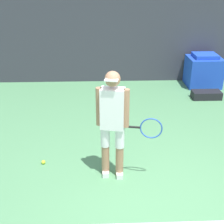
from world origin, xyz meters
The scene contains 6 objects.
ground_plane centered at (0.00, 0.00, 0.00)m, with size 24.00×24.00×0.00m, color #518C5B.
back_wall centered at (0.00, 5.21, 1.53)m, with size 24.00×0.10×3.05m.
tennis_player centered at (-0.54, 0.67, 0.94)m, with size 0.95×0.32×1.70m.
tennis_ball centered at (-1.69, 1.01, 0.03)m, with size 0.07×0.07×0.07m.
covered_chair centered at (2.09, 4.71, 0.42)m, with size 0.89×0.79×0.89m.
equipment_bag centered at (1.91, 3.75, 0.10)m, with size 0.71×0.34×0.19m.
Camera 1 is at (-0.72, -3.38, 2.96)m, focal length 50.00 mm.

